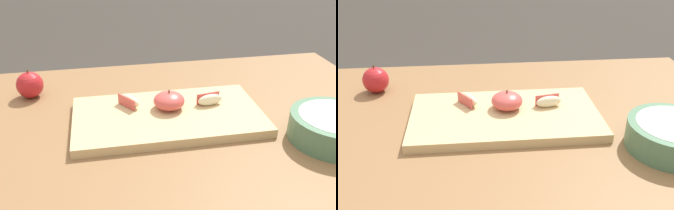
% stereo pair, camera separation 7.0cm
% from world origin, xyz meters
% --- Properties ---
extents(dining_table, '(1.33, 0.78, 0.75)m').
position_xyz_m(dining_table, '(0.00, 0.00, 0.64)').
color(dining_table, brown).
rests_on(dining_table, ground_plane).
extents(cutting_board, '(0.44, 0.24, 0.02)m').
position_xyz_m(cutting_board, '(0.07, 0.02, 0.76)').
color(cutting_board, tan).
rests_on(cutting_board, dining_table).
extents(apple_half_skin_up, '(0.07, 0.07, 0.05)m').
position_xyz_m(apple_half_skin_up, '(0.08, 0.04, 0.79)').
color(apple_half_skin_up, '#D14C47').
rests_on(apple_half_skin_up, cutting_board).
extents(apple_wedge_back, '(0.07, 0.03, 0.03)m').
position_xyz_m(apple_wedge_back, '(0.18, 0.04, 0.79)').
color(apple_wedge_back, beige).
rests_on(apple_wedge_back, cutting_board).
extents(apple_wedge_front, '(0.05, 0.06, 0.03)m').
position_xyz_m(apple_wedge_front, '(-0.01, 0.07, 0.79)').
color(apple_wedge_front, beige).
rests_on(apple_wedge_front, cutting_board).
extents(whole_apple_crimson, '(0.07, 0.07, 0.08)m').
position_xyz_m(whole_apple_crimson, '(-0.26, 0.21, 0.79)').
color(whole_apple_crimson, '#B21E23').
rests_on(whole_apple_crimson, dining_table).
extents(ceramic_fruit_bowl, '(0.19, 0.19, 0.06)m').
position_xyz_m(ceramic_fruit_bowl, '(0.40, -0.13, 0.78)').
color(ceramic_fruit_bowl, '#4C7556').
rests_on(ceramic_fruit_bowl, dining_table).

